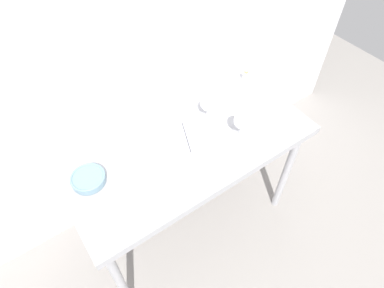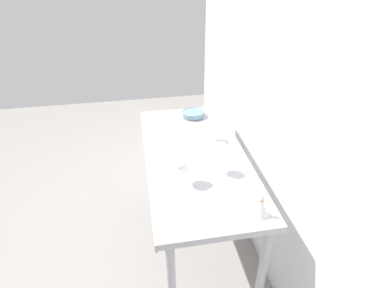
# 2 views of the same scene
# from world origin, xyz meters

# --- Properties ---
(ground_plane) EXTENTS (6.00, 6.00, 0.00)m
(ground_plane) POSITION_xyz_m (0.00, 0.00, 0.00)
(ground_plane) COLOR gray
(back_wall) EXTENTS (3.80, 0.04, 2.60)m
(back_wall) POSITION_xyz_m (0.00, 0.49, 1.30)
(back_wall) COLOR silver
(back_wall) RESTS_ON ground_plane
(steel_counter) EXTENTS (1.40, 0.65, 0.90)m
(steel_counter) POSITION_xyz_m (0.00, -0.01, 0.79)
(steel_counter) COLOR #A0A0A5
(steel_counter) RESTS_ON ground_plane
(wine_glass_far_left) EXTENTS (0.09, 0.09, 0.16)m
(wine_glass_far_left) POSITION_xyz_m (-0.17, 0.12, 1.01)
(wine_glass_far_left) COLOR white
(wine_glass_far_left) RESTS_ON steel_counter
(wine_glass_far_right) EXTENTS (0.09, 0.09, 0.17)m
(wine_glass_far_right) POSITION_xyz_m (0.20, 0.10, 1.02)
(wine_glass_far_right) COLOR white
(wine_glass_far_right) RESTS_ON steel_counter
(wine_glass_near_right) EXTENTS (0.10, 0.10, 0.19)m
(wine_glass_near_right) POSITION_xyz_m (0.26, -0.13, 1.03)
(wine_glass_near_right) COLOR white
(wine_glass_near_right) RESTS_ON steel_counter
(open_notebook) EXTENTS (0.44, 0.37, 0.01)m
(open_notebook) POSITION_xyz_m (0.02, 0.05, 0.90)
(open_notebook) COLOR white
(open_notebook) RESTS_ON steel_counter
(tasting_sheet_upper) EXTENTS (0.27, 0.29, 0.00)m
(tasting_sheet_upper) POSITION_xyz_m (0.41, 0.09, 0.90)
(tasting_sheet_upper) COLOR white
(tasting_sheet_upper) RESTS_ON steel_counter
(tasting_sheet_lower) EXTENTS (0.20, 0.24, 0.00)m
(tasting_sheet_lower) POSITION_xyz_m (-0.32, 0.14, 0.90)
(tasting_sheet_lower) COLOR white
(tasting_sheet_lower) RESTS_ON steel_counter
(tasting_bowl) EXTENTS (0.17, 0.17, 0.05)m
(tasting_bowl) POSITION_xyz_m (-0.55, 0.08, 0.93)
(tasting_bowl) COLOR #4C4C4C
(tasting_bowl) RESTS_ON steel_counter
(decanter_funnel) EXTENTS (0.09, 0.09, 0.15)m
(decanter_funnel) POSITION_xyz_m (0.59, 0.22, 0.95)
(decanter_funnel) COLOR silver
(decanter_funnel) RESTS_ON steel_counter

